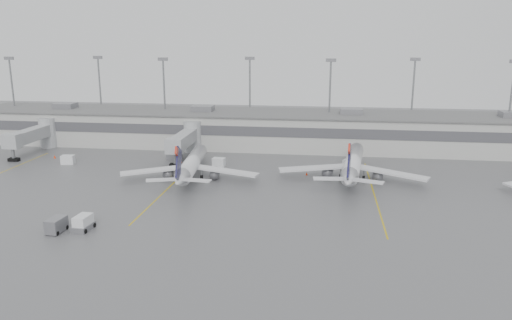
# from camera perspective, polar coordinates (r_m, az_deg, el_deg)

# --- Properties ---
(ground) EXTENTS (260.00, 260.00, 0.00)m
(ground) POSITION_cam_1_polar(r_m,az_deg,el_deg) (63.75, -0.76, -9.62)
(ground) COLOR #555558
(ground) RESTS_ON ground
(terminal) EXTENTS (152.00, 17.00, 9.45)m
(terminal) POSITION_cam_1_polar(r_m,az_deg,el_deg) (118.03, 3.43, 3.51)
(terminal) COLOR #B2B2AC
(terminal) RESTS_ON ground
(light_masts) EXTENTS (142.40, 8.00, 20.60)m
(light_masts) POSITION_cam_1_polar(r_m,az_deg,el_deg) (122.58, 3.70, 7.60)
(light_masts) COLOR gray
(light_masts) RESTS_ON ground
(jet_bridge_left) EXTENTS (4.00, 17.20, 7.00)m
(jet_bridge_left) POSITION_cam_1_polar(r_m,az_deg,el_deg) (123.73, -23.66, 2.70)
(jet_bridge_left) COLOR gray
(jet_bridge_left) RESTS_ON ground
(jet_bridge_right) EXTENTS (4.00, 17.20, 7.00)m
(jet_bridge_right) POSITION_cam_1_polar(r_m,az_deg,el_deg) (109.70, -7.82, 2.44)
(jet_bridge_right) COLOR gray
(jet_bridge_right) RESTS_ON ground
(stand_markings) EXTENTS (105.25, 40.00, 0.01)m
(stand_markings) POSITION_cam_1_polar(r_m,az_deg,el_deg) (86.10, 1.62, -3.28)
(stand_markings) COLOR #C3A40B
(stand_markings) RESTS_ON ground
(jet_mid_left) EXTENTS (25.01, 28.15, 9.11)m
(jet_mid_left) POSITION_cam_1_polar(r_m,az_deg,el_deg) (91.48, -7.44, -0.52)
(jet_mid_left) COLOR silver
(jet_mid_left) RESTS_ON ground
(jet_mid_right) EXTENTS (26.54, 29.89, 9.68)m
(jet_mid_right) POSITION_cam_1_polar(r_m,az_deg,el_deg) (92.08, 10.99, -0.45)
(jet_mid_right) COLOR silver
(jet_mid_right) RESTS_ON ground
(baggage_tug) EXTENTS (2.30, 3.35, 2.07)m
(baggage_tug) POSITION_cam_1_polar(r_m,az_deg,el_deg) (71.83, -19.14, -6.96)
(baggage_tug) COLOR silver
(baggage_tug) RESTS_ON ground
(baggage_cart) EXTENTS (1.98, 3.19, 1.97)m
(baggage_cart) POSITION_cam_1_polar(r_m,az_deg,el_deg) (72.26, -21.86, -6.89)
(baggage_cart) COLOR slate
(baggage_cart) RESTS_ON ground
(gse_uld_a) EXTENTS (2.76, 2.05, 1.80)m
(gse_uld_a) POSITION_cam_1_polar(r_m,az_deg,el_deg) (109.47, -20.70, 0.04)
(gse_uld_a) COLOR silver
(gse_uld_a) RESTS_ON ground
(gse_uld_b) EXTENTS (2.61, 1.89, 1.73)m
(gse_uld_b) POSITION_cam_1_polar(r_m,az_deg,el_deg) (100.75, -4.27, -0.25)
(gse_uld_b) COLOR silver
(gse_uld_b) RESTS_ON ground
(gse_uld_c) EXTENTS (3.19, 2.73, 1.91)m
(gse_uld_c) POSITION_cam_1_polar(r_m,az_deg,el_deg) (99.77, 10.72, -0.54)
(gse_uld_c) COLOR silver
(gse_uld_c) RESTS_ON ground
(gse_loader) EXTENTS (2.90, 3.74, 2.06)m
(gse_loader) POSITION_cam_1_polar(r_m,az_deg,el_deg) (107.97, -9.32, 0.66)
(gse_loader) COLOR slate
(gse_loader) RESTS_ON ground
(cone_a) EXTENTS (0.46, 0.46, 0.74)m
(cone_a) POSITION_cam_1_polar(r_m,az_deg,el_deg) (115.67, -22.02, 0.36)
(cone_a) COLOR #F23405
(cone_a) RESTS_ON ground
(cone_b) EXTENTS (0.48, 0.48, 0.77)m
(cone_b) POSITION_cam_1_polar(r_m,az_deg,el_deg) (104.74, -8.59, -0.09)
(cone_b) COLOR #F23405
(cone_b) RESTS_ON ground
(cone_c) EXTENTS (0.40, 0.40, 0.64)m
(cone_c) POSITION_cam_1_polar(r_m,az_deg,el_deg) (94.70, 5.82, -1.55)
(cone_c) COLOR #F23405
(cone_c) RESTS_ON ground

